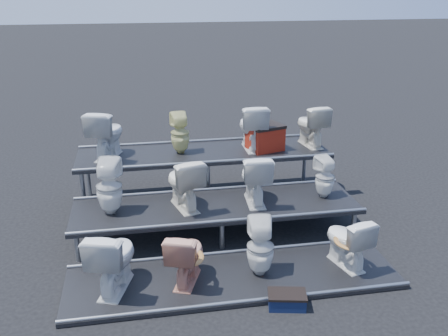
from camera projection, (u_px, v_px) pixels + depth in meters
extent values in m
plane|color=black|center=(216.00, 232.00, 7.55)|extent=(80.00, 80.00, 0.00)
cube|color=black|center=(233.00, 278.00, 6.35)|extent=(4.20, 1.20, 0.06)
cube|color=black|center=(216.00, 219.00, 7.47)|extent=(4.20, 1.20, 0.46)
cube|color=black|center=(204.00, 175.00, 8.60)|extent=(4.20, 1.20, 0.86)
imported|color=silver|center=(113.00, 258.00, 5.94)|extent=(0.68, 0.91, 0.82)
imported|color=tan|center=(186.00, 256.00, 6.11)|extent=(0.62, 0.79, 0.71)
imported|color=silver|center=(260.00, 247.00, 6.26)|extent=(0.39, 0.40, 0.76)
imported|color=silver|center=(347.00, 241.00, 6.46)|extent=(0.56, 0.78, 0.71)
imported|color=silver|center=(109.00, 187.00, 6.99)|extent=(0.43, 0.43, 0.80)
imported|color=beige|center=(184.00, 183.00, 7.17)|extent=(0.61, 0.84, 0.78)
imported|color=silver|center=(255.00, 178.00, 7.35)|extent=(0.49, 0.79, 0.77)
imported|color=silver|center=(325.00, 177.00, 7.56)|extent=(0.35, 0.35, 0.64)
imported|color=silver|center=(106.00, 134.00, 8.04)|extent=(0.69, 0.89, 0.80)
imported|color=#CFCC85|center=(180.00, 133.00, 8.26)|extent=(0.34, 0.34, 0.69)
imported|color=silver|center=(252.00, 127.00, 8.45)|extent=(0.45, 0.78, 0.79)
imported|color=beige|center=(311.00, 125.00, 8.63)|extent=(0.50, 0.77, 0.74)
cube|color=maroon|center=(265.00, 139.00, 8.47)|extent=(0.65, 0.58, 0.39)
cube|color=#0E1734|center=(287.00, 301.00, 5.81)|extent=(0.47, 0.34, 0.15)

